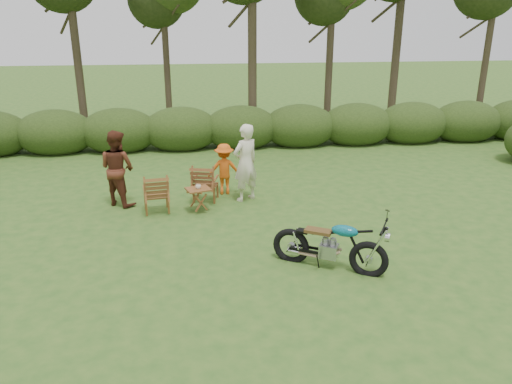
{
  "coord_description": "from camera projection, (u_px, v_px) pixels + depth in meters",
  "views": [
    {
      "loc": [
        -1.53,
        -7.4,
        4.19
      ],
      "look_at": [
        -0.39,
        1.81,
        0.9
      ],
      "focal_mm": 35.0,
      "sensor_mm": 36.0,
      "label": 1
    }
  ],
  "objects": [
    {
      "name": "side_table",
      "position": [
        199.0,
        200.0,
        11.21
      ],
      "size": [
        0.65,
        0.6,
        0.55
      ],
      "primitive_type": null,
      "rotation": [
        0.0,
        0.0,
        0.32
      ],
      "color": "brown",
      "rests_on": "ground"
    },
    {
      "name": "tree_line",
      "position": [
        253.0,
        28.0,
        16.39
      ],
      "size": [
        22.52,
        11.62,
        8.14
      ],
      "color": "#3A2E1F",
      "rests_on": "ground"
    },
    {
      "name": "adult_a",
      "position": [
        246.0,
        200.0,
        12.02
      ],
      "size": [
        0.81,
        0.74,
        1.85
      ],
      "primitive_type": "imported",
      "rotation": [
        0.0,
        0.0,
        3.71
      ],
      "color": "beige",
      "rests_on": "ground"
    },
    {
      "name": "cup",
      "position": [
        198.0,
        187.0,
        11.09
      ],
      "size": [
        0.15,
        0.15,
        0.09
      ],
      "primitive_type": "imported",
      "rotation": [
        0.0,
        0.0,
        -0.38
      ],
      "color": "#EEE0C4",
      "rests_on": "side_table"
    },
    {
      "name": "lawn_chair_left",
      "position": [
        157.0,
        211.0,
        11.31
      ],
      "size": [
        0.7,
        0.7,
        0.9
      ],
      "primitive_type": null,
      "rotation": [
        0.0,
        0.0,
        3.28
      ],
      "color": "brown",
      "rests_on": "ground"
    },
    {
      "name": "adult_b",
      "position": [
        121.0,
        204.0,
        11.75
      ],
      "size": [
        1.09,
        1.04,
        1.77
      ],
      "primitive_type": "imported",
      "rotation": [
        0.0,
        0.0,
        2.52
      ],
      "color": "#552718",
      "rests_on": "ground"
    },
    {
      "name": "motorcycle",
      "position": [
        328.0,
        267.0,
        8.81
      ],
      "size": [
        2.06,
        1.6,
        1.11
      ],
      "primitive_type": null,
      "rotation": [
        0.0,
        0.0,
        -0.51
      ],
      "color": "#0D9BB1",
      "rests_on": "ground"
    },
    {
      "name": "child",
      "position": [
        225.0,
        193.0,
        12.45
      ],
      "size": [
        0.83,
        0.49,
        1.27
      ],
      "primitive_type": "imported",
      "rotation": [
        0.0,
        0.0,
        3.11
      ],
      "color": "#D45614",
      "rests_on": "ground"
    },
    {
      "name": "ground",
      "position": [
        292.0,
        276.0,
        8.5
      ],
      "size": [
        80.0,
        80.0,
        0.0
      ],
      "primitive_type": "plane",
      "color": "#294F1A",
      "rests_on": "ground"
    },
    {
      "name": "lawn_chair_right",
      "position": [
        206.0,
        200.0,
        12.0
      ],
      "size": [
        0.75,
        0.75,
        0.91
      ],
      "primitive_type": null,
      "rotation": [
        0.0,
        0.0,
        2.91
      ],
      "color": "#5E3017",
      "rests_on": "ground"
    }
  ]
}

